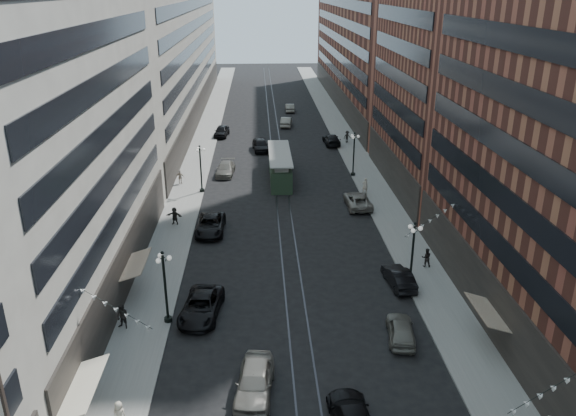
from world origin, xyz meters
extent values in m
plane|color=black|center=(0.00, 60.00, 0.00)|extent=(220.00, 220.00, 0.00)
cube|color=gray|center=(-11.00, 70.00, 0.07)|extent=(4.00, 180.00, 0.15)
cube|color=gray|center=(11.00, 70.00, 0.07)|extent=(4.00, 180.00, 0.15)
cube|color=#2D2D33|center=(-0.70, 70.00, 0.01)|extent=(0.12, 180.00, 0.02)
cube|color=#2D2D33|center=(0.70, 70.00, 0.01)|extent=(0.12, 180.00, 0.02)
cube|color=#ABA798|center=(-17.00, 33.00, 14.00)|extent=(8.00, 36.00, 28.00)
cube|color=#ABA798|center=(-17.00, 96.00, 13.00)|extent=(8.00, 90.00, 26.00)
cube|color=brown|center=(17.00, 28.00, 12.00)|extent=(8.00, 30.00, 24.00)
cube|color=brown|center=(17.00, 105.00, 12.00)|extent=(8.00, 72.00, 24.00)
cylinder|color=black|center=(-9.20, 28.00, 0.30)|extent=(0.56, 0.56, 0.30)
cylinder|color=black|center=(-9.20, 28.00, 2.75)|extent=(0.18, 0.18, 5.20)
sphere|color=black|center=(-9.20, 28.00, 5.55)|extent=(0.24, 0.24, 0.24)
sphere|color=white|center=(-8.75, 28.00, 5.15)|extent=(0.36, 0.36, 0.36)
sphere|color=white|center=(-9.42, 28.39, 5.15)|extent=(0.36, 0.36, 0.36)
sphere|color=white|center=(-9.42, 27.61, 5.15)|extent=(0.36, 0.36, 0.36)
cylinder|color=black|center=(-9.20, 55.00, 0.30)|extent=(0.56, 0.56, 0.30)
cylinder|color=black|center=(-9.20, 55.00, 2.75)|extent=(0.18, 0.18, 5.20)
sphere|color=black|center=(-9.20, 55.00, 5.55)|extent=(0.24, 0.24, 0.24)
sphere|color=white|center=(-8.75, 55.00, 5.15)|extent=(0.36, 0.36, 0.36)
sphere|color=white|center=(-9.42, 55.39, 5.15)|extent=(0.36, 0.36, 0.36)
sphere|color=white|center=(-9.42, 54.61, 5.15)|extent=(0.36, 0.36, 0.36)
cylinder|color=black|center=(9.20, 32.00, 0.30)|extent=(0.56, 0.56, 0.30)
cylinder|color=black|center=(9.20, 32.00, 2.75)|extent=(0.18, 0.18, 5.20)
sphere|color=black|center=(9.20, 32.00, 5.55)|extent=(0.24, 0.24, 0.24)
sphere|color=white|center=(9.65, 32.00, 5.15)|extent=(0.36, 0.36, 0.36)
sphere|color=white|center=(8.97, 32.39, 5.15)|extent=(0.36, 0.36, 0.36)
sphere|color=white|center=(8.97, 31.61, 5.15)|extent=(0.36, 0.36, 0.36)
cylinder|color=black|center=(9.20, 60.00, 0.30)|extent=(0.56, 0.56, 0.30)
cylinder|color=black|center=(9.20, 60.00, 2.75)|extent=(0.18, 0.18, 5.20)
sphere|color=black|center=(9.20, 60.00, 5.55)|extent=(0.24, 0.24, 0.24)
sphere|color=white|center=(9.65, 60.00, 5.15)|extent=(0.36, 0.36, 0.36)
sphere|color=white|center=(8.97, 60.39, 5.15)|extent=(0.36, 0.36, 0.36)
sphere|color=white|center=(8.97, 59.61, 5.15)|extent=(0.36, 0.36, 0.36)
cube|color=#253B27|center=(0.00, 59.60, 1.28)|extent=(2.46, 11.83, 2.56)
cube|color=gray|center=(0.00, 59.60, 2.86)|extent=(1.58, 10.84, 0.59)
cube|color=gray|center=(0.00, 59.60, 3.25)|extent=(2.66, 12.02, 0.15)
cylinder|color=black|center=(0.00, 55.17, 0.34)|extent=(2.27, 0.69, 0.69)
cylinder|color=black|center=(0.00, 64.04, 0.34)|extent=(2.27, 0.69, 0.69)
imported|color=black|center=(-6.91, 28.81, 0.79)|extent=(3.29, 5.95, 1.58)
imported|color=#68675D|center=(6.82, 25.21, 0.74)|extent=(2.32, 4.53, 1.48)
imported|color=#C0B69F|center=(-10.29, 17.85, 0.94)|extent=(0.86, 0.63, 1.58)
imported|color=black|center=(-12.17, 27.31, 1.06)|extent=(1.00, 0.79, 1.81)
imported|color=black|center=(-7.37, 43.68, 0.79)|extent=(2.77, 5.77, 1.59)
imported|color=#646259|center=(-6.80, 61.56, 0.75)|extent=(2.49, 5.33, 1.51)
imported|color=black|center=(-8.40, 81.06, 0.84)|extent=(2.57, 5.15, 1.69)
imported|color=black|center=(8.40, 32.40, 0.74)|extent=(2.06, 4.66, 1.49)
imported|color=gray|center=(8.02, 49.61, 0.76)|extent=(2.62, 5.52, 1.52)
imported|color=black|center=(8.40, 75.19, 0.78)|extent=(2.39, 5.44, 1.56)
imported|color=black|center=(-2.31, 72.32, 0.87)|extent=(2.64, 5.31, 1.74)
imported|color=gray|center=(2.20, 87.21, 0.80)|extent=(2.34, 5.07, 1.61)
imported|color=black|center=(-11.04, 45.56, 1.04)|extent=(1.71, 0.89, 1.78)
imported|color=#AD9F8F|center=(-12.02, 57.89, 0.98)|extent=(1.03, 0.60, 1.65)
imported|color=black|center=(11.42, 35.28, 0.99)|extent=(0.86, 0.54, 1.67)
imported|color=beige|center=(9.52, 53.47, 1.06)|extent=(0.71, 0.52, 1.82)
imported|color=black|center=(10.85, 75.77, 1.05)|extent=(1.25, 0.82, 1.80)
imported|color=slate|center=(-3.04, 20.22, 0.88)|extent=(2.65, 5.38, 1.76)
imported|color=slate|center=(3.44, 99.22, 0.75)|extent=(1.59, 4.54, 1.49)
camera|label=1|loc=(-2.51, -6.48, 22.37)|focal=35.00mm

